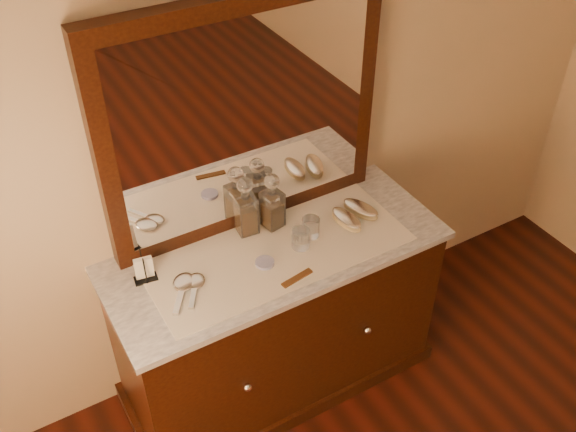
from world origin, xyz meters
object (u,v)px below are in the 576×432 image
object	(u,v)px
dresser_cabinet	(277,320)
hand_mirror_inner	(195,284)
napkin_rack	(144,269)
brush_far	(361,209)
brush_near	(347,220)
comb	(297,278)
mirror_frame	(244,119)
hand_mirror_outer	(183,286)
pin_dish	(265,263)
decanter_right	(272,206)
decanter_left	(246,211)

from	to	relation	value
dresser_cabinet	hand_mirror_inner	world-z (taller)	hand_mirror_inner
dresser_cabinet	napkin_rack	size ratio (longest dim) A/B	10.31
brush_far	brush_near	bearing A→B (deg)	-164.06
comb	brush_far	xyz separation A→B (m)	(0.45, 0.21, 0.02)
mirror_frame	hand_mirror_inner	bearing A→B (deg)	-144.07
comb	mirror_frame	bearing A→B (deg)	79.11
brush_near	hand_mirror_outer	distance (m)	0.77
pin_dish	napkin_rack	world-z (taller)	napkin_rack
decanter_right	hand_mirror_outer	bearing A→B (deg)	-162.46
mirror_frame	brush_near	distance (m)	0.64
mirror_frame	pin_dish	bearing A→B (deg)	-105.56
decanter_right	hand_mirror_inner	world-z (taller)	decanter_right
brush_near	hand_mirror_inner	xyz separation A→B (m)	(-0.72, -0.01, -0.02)
pin_dish	decanter_right	world-z (taller)	decanter_right
dresser_cabinet	comb	xyz separation A→B (m)	(-0.01, -0.20, 0.45)
mirror_frame	pin_dish	xyz separation A→B (m)	(-0.08, -0.30, -0.49)
decanter_left	decanter_right	bearing A→B (deg)	-11.87
dresser_cabinet	decanter_right	xyz separation A→B (m)	(0.06, 0.14, 0.55)
decanter_left	decanter_right	xyz separation A→B (m)	(0.11, -0.02, -0.00)
mirror_frame	brush_near	bearing A→B (deg)	-37.11
comb	hand_mirror_inner	size ratio (longest dim) A/B	0.77
decanter_left	dresser_cabinet	bearing A→B (deg)	-73.04
decanter_right	hand_mirror_outer	size ratio (longest dim) A/B	1.25
dresser_cabinet	mirror_frame	world-z (taller)	mirror_frame
mirror_frame	dresser_cabinet	bearing A→B (deg)	-90.00
brush_near	brush_far	xyz separation A→B (m)	(0.09, 0.03, 0.00)
dresser_cabinet	hand_mirror_inner	bearing A→B (deg)	-175.72
decanter_left	decanter_right	world-z (taller)	decanter_left
pin_dish	decanter_right	distance (m)	0.26
comb	brush_near	distance (m)	0.40
napkin_rack	brush_near	world-z (taller)	napkin_rack
pin_dish	brush_far	xyz separation A→B (m)	(0.52, 0.07, 0.02)
mirror_frame	pin_dish	size ratio (longest dim) A/B	15.31
brush_far	decanter_left	bearing A→B (deg)	162.69
napkin_rack	decanter_right	bearing A→B (deg)	3.34
dresser_cabinet	comb	size ratio (longest dim) A/B	9.80
pin_dish	brush_far	distance (m)	0.53
dresser_cabinet	decanter_left	distance (m)	0.58
napkin_rack	brush_far	distance (m)	0.97
pin_dish	comb	xyz separation A→B (m)	(0.07, -0.14, -0.00)
comb	hand_mirror_outer	bearing A→B (deg)	146.87
comb	brush_far	bearing A→B (deg)	15.87
mirror_frame	comb	distance (m)	0.66
brush_near	brush_far	world-z (taller)	brush_far
hand_mirror_inner	comb	bearing A→B (deg)	-24.94
dresser_cabinet	brush_near	xyz separation A→B (m)	(0.34, -0.01, 0.47)
dresser_cabinet	brush_far	distance (m)	0.64
comb	decanter_left	size ratio (longest dim) A/B	0.51
hand_mirror_outer	decanter_left	bearing A→B (deg)	25.43
dresser_cabinet	brush_far	size ratio (longest dim) A/B	7.28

